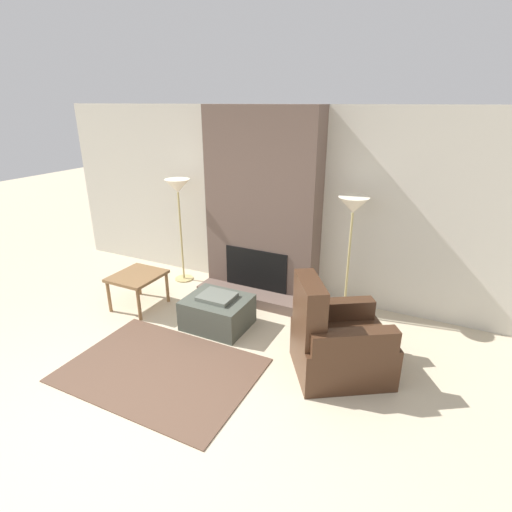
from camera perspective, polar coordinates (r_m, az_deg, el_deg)
ground_plane at (r=3.96m, az=-19.21°, el=-21.87°), size 24.00×24.00×0.00m
wall_back at (r=5.70m, az=1.93°, el=7.72°), size 7.16×0.06×2.60m
fireplace at (r=5.50m, az=0.85°, el=6.61°), size 1.59×0.73×2.60m
ottoman at (r=5.01m, az=-5.52°, el=-7.92°), size 0.76×0.64×0.43m
armchair at (r=4.22m, az=11.22°, el=-12.41°), size 1.19×1.14×1.05m
side_table at (r=5.58m, az=-16.59°, el=-3.15°), size 0.59×0.65×0.47m
floor_lamp_left at (r=6.01m, az=-11.08°, el=8.82°), size 0.37×0.37×1.58m
floor_lamp_right at (r=4.94m, az=13.64°, el=5.89°), size 0.37×0.37×1.58m
area_rug at (r=4.46m, az=-13.45°, el=-15.54°), size 1.96×1.37×0.01m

